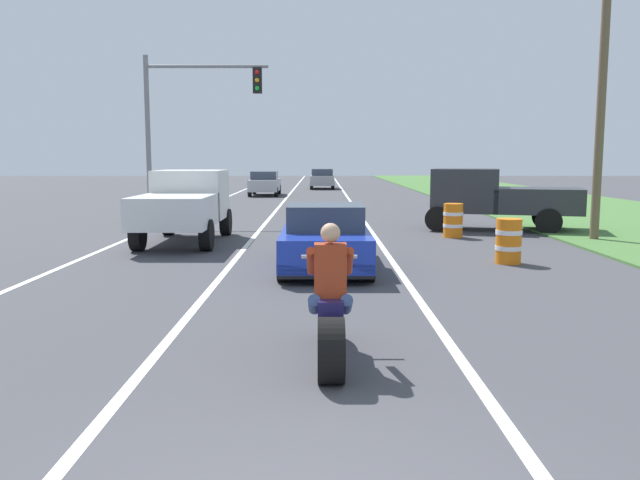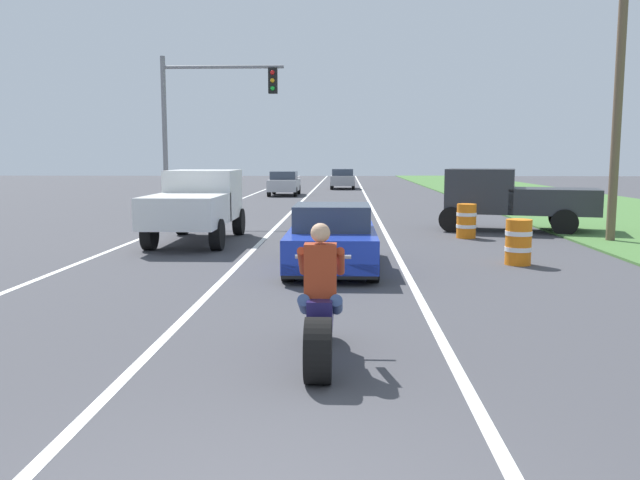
{
  "view_description": "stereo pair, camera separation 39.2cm",
  "coord_description": "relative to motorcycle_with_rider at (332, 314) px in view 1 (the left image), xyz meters",
  "views": [
    {
      "loc": [
        0.16,
        -3.58,
        2.34
      ],
      "look_at": [
        0.14,
        6.91,
        1.0
      ],
      "focal_mm": 36.3,
      "sensor_mm": 36.0,
      "label": 1
    },
    {
      "loc": [
        0.55,
        -3.57,
        2.34
      ],
      "look_at": [
        0.14,
        6.91,
        1.0
      ],
      "focal_mm": 36.3,
      "sensor_mm": 36.0,
      "label": 2
    }
  ],
  "objects": [
    {
      "name": "distant_car_far_ahead",
      "position": [
        -3.55,
        33.13,
        0.18
      ],
      "size": [
        1.8,
        4.0,
        1.5
      ],
      "color": "#B2B2B7",
      "rests_on": "ground"
    },
    {
      "name": "traffic_light_mast_near",
      "position": [
        -5.02,
        16.74,
        3.4
      ],
      "size": [
        4.51,
        0.34,
        6.0
      ],
      "color": "gray",
      "rests_on": "ground"
    },
    {
      "name": "utility_pole_roadside",
      "position": [
        7.65,
        11.03,
        3.87
      ],
      "size": [
        0.24,
        0.24,
        8.93
      ],
      "primitive_type": "cylinder",
      "color": "brown",
      "rests_on": "ground"
    },
    {
      "name": "pickup_truck_left_lane_white",
      "position": [
        -3.85,
        10.66,
        0.51
      ],
      "size": [
        2.02,
        4.8,
        1.98
      ],
      "color": "silver",
      "rests_on": "ground"
    },
    {
      "name": "lane_stripe_left_solid",
      "position": [
        -5.68,
        16.46,
        -0.59
      ],
      "size": [
        0.14,
        120.0,
        0.01
      ],
      "primitive_type": "cube",
      "color": "white",
      "rests_on": "ground"
    },
    {
      "name": "lane_stripe_centre_dashed",
      "position": [
        -2.08,
        16.46,
        -0.59
      ],
      "size": [
        0.14,
        120.0,
        0.01
      ],
      "primitive_type": "cube",
      "color": "white",
      "rests_on": "ground"
    },
    {
      "name": "distant_car_further_ahead",
      "position": [
        0.05,
        41.84,
        0.18
      ],
      "size": [
        1.8,
        4.0,
        1.5
      ],
      "color": "#99999E",
      "rests_on": "ground"
    },
    {
      "name": "pickup_truck_right_shoulder_dark_grey",
      "position": [
        5.54,
        13.78,
        0.51
      ],
      "size": [
        5.14,
        3.14,
        1.98
      ],
      "color": "#2D3035",
      "rests_on": "ground"
    },
    {
      "name": "lane_stripe_right_solid",
      "position": [
        1.52,
        16.46,
        -0.59
      ],
      "size": [
        0.14,
        120.0,
        0.01
      ],
      "primitive_type": "cube",
      "color": "white",
      "rests_on": "ground"
    },
    {
      "name": "sports_car_blue",
      "position": [
        -0.0,
        6.49,
        0.04
      ],
      "size": [
        1.84,
        4.3,
        1.37
      ],
      "color": "#1E38B2",
      "rests_on": "ground"
    },
    {
      "name": "motorcycle_with_rider",
      "position": [
        0.0,
        0.0,
        0.0
      ],
      "size": [
        0.7,
        2.21,
        1.62
      ],
      "color": "black",
      "rests_on": "ground"
    },
    {
      "name": "construction_barrel_mid",
      "position": [
        3.81,
        11.84,
        -0.09
      ],
      "size": [
        0.58,
        0.58,
        1.0
      ],
      "color": "orange",
      "rests_on": "ground"
    },
    {
      "name": "construction_barrel_nearest",
      "position": [
        4.07,
        7.09,
        -0.09
      ],
      "size": [
        0.58,
        0.58,
        1.0
      ],
      "color": "orange",
      "rests_on": "ground"
    }
  ]
}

